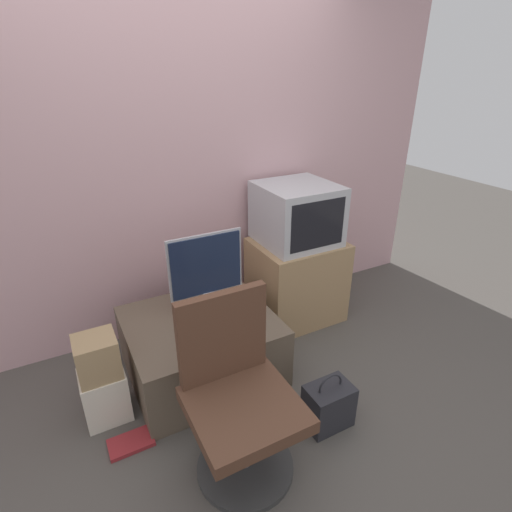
# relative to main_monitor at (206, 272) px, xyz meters

# --- Properties ---
(ground_plane) EXTENTS (12.00, 12.00, 0.00)m
(ground_plane) POSITION_rel_main_monitor_xyz_m (0.04, -0.77, -0.69)
(ground_plane) COLOR #4C4742
(wall_back) EXTENTS (4.40, 0.05, 2.60)m
(wall_back) POSITION_rel_main_monitor_xyz_m (0.04, 0.55, 0.61)
(wall_back) COLOR #CC9EA3
(wall_back) RESTS_ON ground_plane
(desk) EXTENTS (0.91, 0.81, 0.42)m
(desk) POSITION_rel_main_monitor_xyz_m (-0.10, -0.11, -0.48)
(desk) COLOR brown
(desk) RESTS_ON ground_plane
(side_stand) EXTENTS (0.66, 0.54, 0.66)m
(side_stand) POSITION_rel_main_monitor_xyz_m (0.82, 0.18, -0.36)
(side_stand) COLOR #A37F56
(side_stand) RESTS_ON ground_plane
(main_monitor) EXTENTS (0.49, 0.20, 0.52)m
(main_monitor) POSITION_rel_main_monitor_xyz_m (0.00, 0.00, 0.00)
(main_monitor) COLOR #B2B2B7
(main_monitor) RESTS_ON desk
(keyboard) EXTENTS (0.32, 0.11, 0.01)m
(keyboard) POSITION_rel_main_monitor_xyz_m (0.02, -0.20, -0.26)
(keyboard) COLOR #2D2D2D
(keyboard) RESTS_ON desk
(mouse) EXTENTS (0.06, 0.04, 0.04)m
(mouse) POSITION_rel_main_monitor_xyz_m (0.22, -0.17, -0.25)
(mouse) COLOR #4C4C51
(mouse) RESTS_ON desk
(crt_tv) EXTENTS (0.54, 0.54, 0.44)m
(crt_tv) POSITION_rel_main_monitor_xyz_m (0.81, 0.20, 0.19)
(crt_tv) COLOR #B7B7BC
(crt_tv) RESTS_ON side_stand
(office_chair) EXTENTS (0.51, 0.51, 0.93)m
(office_chair) POSITION_rel_main_monitor_xyz_m (-0.18, -0.82, -0.28)
(office_chair) COLOR #333333
(office_chair) RESTS_ON ground_plane
(cardboard_box_lower) EXTENTS (0.24, 0.23, 0.31)m
(cardboard_box_lower) POSITION_rel_main_monitor_xyz_m (-0.73, -0.20, -0.53)
(cardboard_box_lower) COLOR beige
(cardboard_box_lower) RESTS_ON ground_plane
(cardboard_box_upper) EXTENTS (0.22, 0.21, 0.24)m
(cardboard_box_upper) POSITION_rel_main_monitor_xyz_m (-0.73, -0.20, -0.26)
(cardboard_box_upper) COLOR #A3845B
(cardboard_box_upper) RESTS_ON cardboard_box_lower
(handbag) EXTENTS (0.26, 0.18, 0.36)m
(handbag) POSITION_rel_main_monitor_xyz_m (0.37, -0.85, -0.55)
(handbag) COLOR #232328
(handbag) RESTS_ON ground_plane
(book) EXTENTS (0.24, 0.14, 0.02)m
(book) POSITION_rel_main_monitor_xyz_m (-0.66, -0.47, -0.68)
(book) COLOR maroon
(book) RESTS_ON ground_plane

